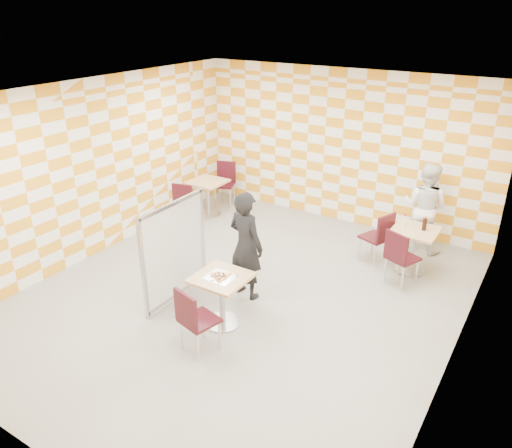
% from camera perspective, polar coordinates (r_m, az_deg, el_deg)
% --- Properties ---
extents(room_shell, '(7.00, 7.00, 7.00)m').
position_cam_1_polar(room_shell, '(7.42, 0.76, 3.55)').
color(room_shell, '#9A9A94').
rests_on(room_shell, ground).
extents(main_table, '(0.70, 0.70, 0.75)m').
position_cam_1_polar(main_table, '(6.82, -3.93, -7.75)').
color(main_table, tan).
rests_on(main_table, ground).
extents(second_table, '(0.70, 0.70, 0.75)m').
position_cam_1_polar(second_table, '(8.51, 17.54, -2.09)').
color(second_table, tan).
rests_on(second_table, ground).
extents(empty_table, '(0.70, 0.70, 0.75)m').
position_cam_1_polar(empty_table, '(10.34, -5.53, 3.65)').
color(empty_table, tan).
rests_on(empty_table, ground).
extents(chair_main_front, '(0.51, 0.52, 0.92)m').
position_cam_1_polar(chair_main_front, '(6.31, -7.18, -10.49)').
color(chair_main_front, '#380B13').
rests_on(chair_main_front, ground).
extents(chair_second_front, '(0.55, 0.56, 0.92)m').
position_cam_1_polar(chair_second_front, '(8.00, 16.08, -3.33)').
color(chair_second_front, '#380B13').
rests_on(chair_second_front, ground).
extents(chair_second_side, '(0.55, 0.54, 0.92)m').
position_cam_1_polar(chair_second_side, '(8.59, 13.97, -1.14)').
color(chair_second_side, '#380B13').
rests_on(chair_second_side, ground).
extents(chair_empty_near, '(0.51, 0.51, 0.92)m').
position_cam_1_polar(chair_empty_near, '(9.82, -8.07, 2.61)').
color(chair_empty_near, '#380B13').
rests_on(chair_empty_near, ground).
extents(chair_empty_far, '(0.54, 0.55, 0.92)m').
position_cam_1_polar(chair_empty_far, '(10.96, -3.53, 5.11)').
color(chair_empty_far, '#380B13').
rests_on(chair_empty_far, ground).
extents(partition, '(0.08, 1.38, 1.55)m').
position_cam_1_polar(partition, '(7.34, -9.27, -3.07)').
color(partition, white).
rests_on(partition, ground).
extents(man_dark, '(0.67, 0.50, 1.67)m').
position_cam_1_polar(man_dark, '(7.32, -1.16, -2.46)').
color(man_dark, black).
rests_on(man_dark, ground).
extents(man_white, '(0.86, 0.72, 1.61)m').
position_cam_1_polar(man_white, '(9.24, 18.74, 1.85)').
color(man_white, white).
rests_on(man_white, ground).
extents(pizza_on_foil, '(0.40, 0.40, 0.04)m').
position_cam_1_polar(pizza_on_foil, '(6.68, -4.07, -5.93)').
color(pizza_on_foil, silver).
rests_on(pizza_on_foil, main_table).
extents(sport_bottle, '(0.06, 0.06, 0.20)m').
position_cam_1_polar(sport_bottle, '(8.48, 16.59, 0.40)').
color(sport_bottle, white).
rests_on(sport_bottle, second_table).
extents(soda_bottle, '(0.07, 0.07, 0.23)m').
position_cam_1_polar(soda_bottle, '(8.40, 18.71, -0.01)').
color(soda_bottle, black).
rests_on(soda_bottle, second_table).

